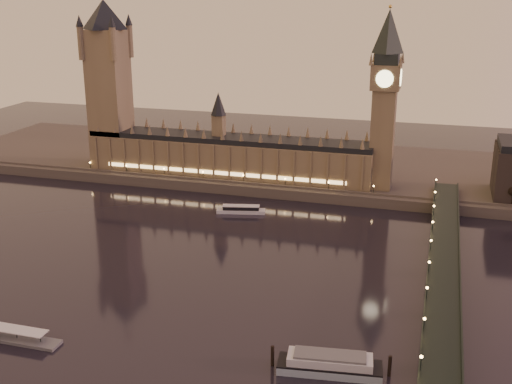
# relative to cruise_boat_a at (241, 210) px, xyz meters

# --- Properties ---
(ground) EXTENTS (700.00, 700.00, 0.00)m
(ground) POSITION_rel_cruise_boat_a_xyz_m (16.21, -71.70, -1.89)
(ground) COLOR black
(ground) RESTS_ON ground
(far_embankment) EXTENTS (560.00, 130.00, 6.00)m
(far_embankment) POSITION_rel_cruise_boat_a_xyz_m (46.21, 93.30, 1.11)
(far_embankment) COLOR #423D35
(far_embankment) RESTS_ON ground
(palace_of_westminster) EXTENTS (180.00, 26.62, 52.00)m
(palace_of_westminster) POSITION_rel_cruise_boat_a_xyz_m (-23.91, 49.29, 19.82)
(palace_of_westminster) COLOR brown
(palace_of_westminster) RESTS_ON ground
(victoria_tower) EXTENTS (31.68, 31.68, 118.00)m
(victoria_tower) POSITION_rel_cruise_boat_a_xyz_m (-103.79, 49.30, 63.90)
(victoria_tower) COLOR brown
(victoria_tower) RESTS_ON ground
(big_ben) EXTENTS (17.68, 17.68, 104.00)m
(big_ben) POSITION_rel_cruise_boat_a_xyz_m (70.20, 49.29, 62.06)
(big_ben) COLOR brown
(big_ben) RESTS_ON ground
(westminster_bridge) EXTENTS (13.20, 260.00, 15.30)m
(westminster_bridge) POSITION_rel_cruise_boat_a_xyz_m (107.82, -71.70, 3.63)
(westminster_bridge) COLOR black
(westminster_bridge) RESTS_ON ground
(cruise_boat_a) EXTENTS (27.41, 11.55, 4.29)m
(cruise_boat_a) POSITION_rel_cruise_boat_a_xyz_m (0.00, 0.00, 0.00)
(cruise_boat_a) COLOR silver
(cruise_boat_a) RESTS_ON ground
(moored_barge) EXTENTS (38.72, 13.61, 7.15)m
(moored_barge) POSITION_rel_cruise_boat_a_xyz_m (74.00, -138.62, 1.13)
(moored_barge) COLOR #93ADBB
(moored_barge) RESTS_ON ground
(pontoon_pier) EXTENTS (40.52, 6.75, 10.81)m
(pontoon_pier) POSITION_rel_cruise_boat_a_xyz_m (-39.53, -150.29, -0.72)
(pontoon_pier) COLOR #595B5E
(pontoon_pier) RESTS_ON ground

